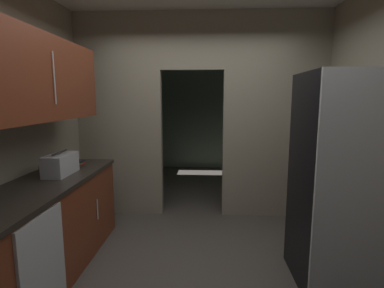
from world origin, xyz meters
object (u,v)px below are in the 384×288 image
at_px(dishwasher, 44,271).
at_px(book_stack, 78,162).
at_px(refrigerator, 343,182).
at_px(boombox, 60,164).

bearing_deg(dishwasher, book_stack, 102.79).
relative_size(dishwasher, book_stack, 5.27).
bearing_deg(refrigerator, boombox, 174.55).
height_order(refrigerator, book_stack, refrigerator).
height_order(boombox, book_stack, boombox).
bearing_deg(boombox, dishwasher, -72.14).
xyz_separation_m(boombox, book_stack, (-0.02, 0.44, -0.08)).
height_order(dishwasher, boombox, boombox).
relative_size(dishwasher, boombox, 2.05).
bearing_deg(dishwasher, boombox, 107.86).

